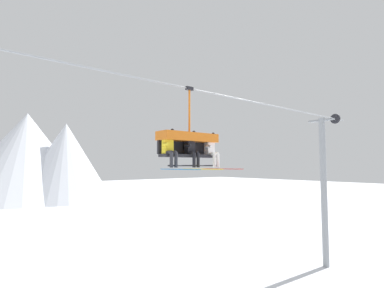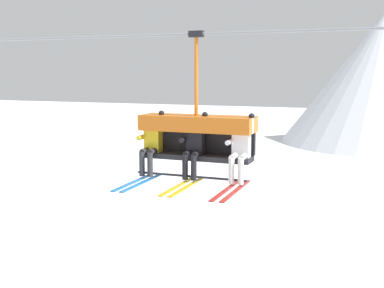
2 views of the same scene
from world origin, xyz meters
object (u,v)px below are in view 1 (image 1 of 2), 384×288
Objects in this scene: skier_yellow at (170,148)px; skier_white at (212,150)px; lift_tower_far at (324,187)px; skier_black at (192,149)px; chairlift_chair at (188,141)px.

skier_yellow is 1.00× the size of skier_white.
lift_tower_far is 11.80m from skier_yellow.
skier_yellow is 0.92m from skier_black.
skier_white is at bearing -13.12° from chairlift_chair.
skier_black is at bearing -89.11° from chairlift_chair.
lift_tower_far reaches higher than skier_black.
skier_black is (0.00, -0.21, -0.28)m from chairlift_chair.
lift_tower_far is at bearing 5.39° from skier_white.
skier_yellow is (-11.63, -0.92, 1.82)m from lift_tower_far.
lift_tower_far reaches higher than skier_white.
lift_tower_far is 10.00m from skier_white.
skier_black is at bearing 0.00° from skier_yellow.
skier_yellow and skier_white have the same top height.
skier_black is (0.92, 0.00, 0.00)m from skier_yellow.
lift_tower_far is at bearing 3.79° from chairlift_chair.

